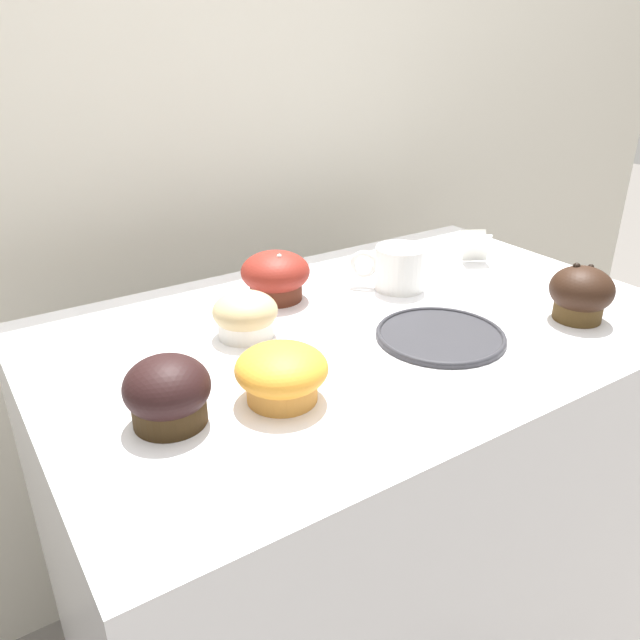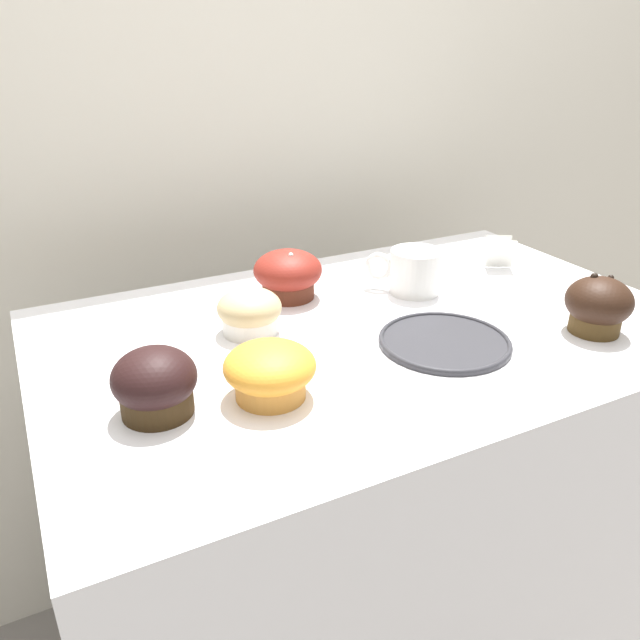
% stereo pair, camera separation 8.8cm
% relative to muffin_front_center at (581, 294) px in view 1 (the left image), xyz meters
% --- Properties ---
extents(wall_back, '(3.20, 0.10, 1.80)m').
position_rel_muffin_front_center_xyz_m(wall_back, '(-0.29, 0.77, -0.04)').
color(wall_back, beige).
rests_on(wall_back, ground).
extents(display_counter, '(1.00, 0.64, 0.90)m').
position_rel_muffin_front_center_xyz_m(display_counter, '(-0.29, 0.17, -0.49)').
color(display_counter, silver).
rests_on(display_counter, ground).
extents(muffin_front_center, '(0.10, 0.10, 0.09)m').
position_rel_muffin_front_center_xyz_m(muffin_front_center, '(0.00, 0.00, 0.00)').
color(muffin_front_center, '#463217').
rests_on(muffin_front_center, display_counter).
extents(muffin_back_left, '(0.10, 0.10, 0.08)m').
position_rel_muffin_front_center_xyz_m(muffin_back_left, '(-0.65, 0.08, -0.00)').
color(muffin_back_left, '#30210F').
rests_on(muffin_back_left, display_counter).
extents(muffin_back_right, '(0.10, 0.10, 0.07)m').
position_rel_muffin_front_center_xyz_m(muffin_back_right, '(-0.47, 0.24, -0.01)').
color(muffin_back_right, silver).
rests_on(muffin_back_right, display_counter).
extents(muffin_front_left, '(0.12, 0.12, 0.09)m').
position_rel_muffin_front_center_xyz_m(muffin_front_left, '(-0.36, 0.34, -0.00)').
color(muffin_front_left, '#522417').
rests_on(muffin_front_left, display_counter).
extents(muffin_front_right, '(0.12, 0.12, 0.07)m').
position_rel_muffin_front_center_xyz_m(muffin_front_right, '(-0.51, 0.05, -0.01)').
color(muffin_front_right, '#CA8638').
rests_on(muffin_front_right, display_counter).
extents(coffee_cup, '(0.11, 0.11, 0.08)m').
position_rel_muffin_front_center_xyz_m(coffee_cup, '(-0.15, 0.26, -0.00)').
color(coffee_cup, white).
rests_on(coffee_cup, display_counter).
extents(serving_plate, '(0.19, 0.19, 0.01)m').
position_rel_muffin_front_center_xyz_m(serving_plate, '(-0.23, 0.07, -0.04)').
color(serving_plate, '#2D2D33').
rests_on(serving_plate, display_counter).
extents(price_card, '(0.06, 0.06, 0.06)m').
position_rel_muffin_front_center_xyz_m(price_card, '(0.06, 0.28, -0.01)').
color(price_card, white).
rests_on(price_card, display_counter).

